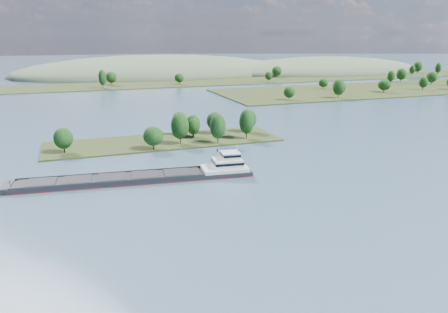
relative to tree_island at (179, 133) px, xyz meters
name	(u,v)px	position (x,y,z in m)	size (l,w,h in m)	color
ground	(205,186)	(-6.20, -58.59, -3.90)	(1800.00, 1800.00, 0.00)	#3D5769
tree_island	(179,133)	(0.00, 0.00, 0.00)	(100.00, 31.39, 14.37)	#253115
right_bank	(404,87)	(226.10, 121.07, -2.80)	(320.00, 90.00, 15.01)	#253115
back_shoreline	(124,85)	(3.46, 221.26, -3.14)	(900.00, 60.00, 16.71)	#253115
hill_east	(324,72)	(253.80, 291.41, -3.90)	(260.00, 140.00, 36.00)	#485A3D
hill_west	(158,74)	(53.80, 321.41, -3.90)	(320.00, 160.00, 44.00)	#485A3D
cargo_barge	(151,176)	(-20.78, -46.77, -2.59)	(77.82, 17.36, 10.45)	black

